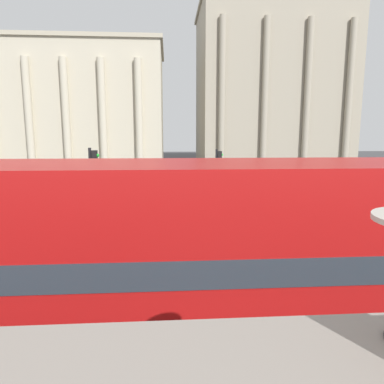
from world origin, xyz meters
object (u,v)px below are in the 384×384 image
object	(u,v)px
double_decker_bus	(150,261)
plaza_building_left	(64,108)
car_silver	(99,183)
traffic_light_mid	(218,173)
pedestrian_red	(182,178)
pedestrian_olive	(139,179)
car_white	(368,207)
plaza_building_right	(269,88)
traffic_light_near	(93,184)

from	to	relation	value
double_decker_bus	plaza_building_left	size ratio (longest dim) A/B	0.38
double_decker_bus	plaza_building_left	distance (m)	46.93
double_decker_bus	car_silver	size ratio (longest dim) A/B	2.52
traffic_light_mid	pedestrian_red	distance (m)	11.09
pedestrian_olive	traffic_light_mid	bearing A→B (deg)	118.38
traffic_light_mid	pedestrian_olive	distance (m)	11.09
double_decker_bus	car_white	distance (m)	16.19
traffic_light_mid	car_silver	distance (m)	13.03
plaza_building_left	car_silver	world-z (taller)	plaza_building_left
pedestrian_red	car_silver	bearing A→B (deg)	-117.24
traffic_light_mid	car_white	size ratio (longest dim) A/B	0.91
plaza_building_right	plaza_building_left	bearing A→B (deg)	-170.96
double_decker_bus	car_silver	bearing A→B (deg)	103.99
traffic_light_mid	car_silver	xyz separation A→B (m)	(-8.45, 9.75, -1.80)
plaza_building_left	pedestrian_red	distance (m)	27.01
double_decker_bus	traffic_light_near	bearing A→B (deg)	109.46
double_decker_bus	car_silver	distance (m)	23.22
plaza_building_right	pedestrian_red	world-z (taller)	plaza_building_right
plaza_building_left	plaza_building_right	bearing A→B (deg)	9.04
pedestrian_red	car_white	bearing A→B (deg)	2.40
traffic_light_mid	traffic_light_near	bearing A→B (deg)	-138.74
plaza_building_left	traffic_light_mid	size ratio (longest dim) A/B	7.35
double_decker_bus	traffic_light_mid	size ratio (longest dim) A/B	2.77
traffic_light_mid	pedestrian_olive	bearing A→B (deg)	118.22
car_white	traffic_light_mid	bearing A→B (deg)	-13.62
traffic_light_mid	car_white	xyz separation A→B (m)	(8.10, -1.18, -1.80)
plaza_building_right	traffic_light_near	world-z (taller)	plaza_building_right
plaza_building_left	traffic_light_mid	bearing A→B (deg)	-61.23
double_decker_bus	pedestrian_olive	xyz separation A→B (m)	(-2.12, 22.47, -1.31)
plaza_building_left	pedestrian_red	bearing A→B (deg)	-52.74
car_silver	plaza_building_right	bearing A→B (deg)	-133.31
car_silver	pedestrian_red	distance (m)	6.96
car_silver	traffic_light_near	bearing A→B (deg)	96.47
plaza_building_left	pedestrian_olive	distance (m)	26.04
traffic_light_mid	car_white	distance (m)	8.38
traffic_light_near	car_silver	bearing A→B (deg)	100.45
double_decker_bus	plaza_building_right	bearing A→B (deg)	72.06
car_white	plaza_building_right	bearing A→B (deg)	-103.31
double_decker_bus	pedestrian_olive	distance (m)	22.60
car_white	plaza_building_left	bearing A→B (deg)	-57.46
pedestrian_olive	pedestrian_red	xyz separation A→B (m)	(3.61, 1.18, -0.04)
car_white	car_silver	xyz separation A→B (m)	(-16.56, 10.93, 0.00)
car_silver	car_white	bearing A→B (deg)	142.59
plaza_building_right	traffic_light_mid	distance (m)	39.95
pedestrian_red	plaza_building_left	bearing A→B (deg)	-179.18
car_white	pedestrian_olive	world-z (taller)	pedestrian_olive
plaza_building_left	plaza_building_right	xyz separation A→B (m)	(30.70, 4.88, 3.71)
double_decker_bus	plaza_building_left	xyz separation A→B (m)	(-14.23, 44.30, 6.09)
plaza_building_left	car_white	size ratio (longest dim) A/B	6.69
car_white	car_silver	size ratio (longest dim) A/B	1.00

